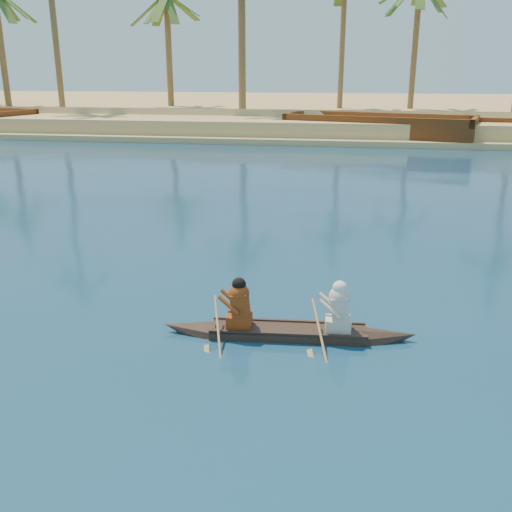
# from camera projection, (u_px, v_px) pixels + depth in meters

# --- Properties ---
(ground) EXTENTS (160.00, 160.00, 0.00)m
(ground) POSITION_uv_depth(u_px,v_px,m) (91.00, 252.00, 14.50)
(ground) COLOR navy
(ground) RESTS_ON ground
(sandy_embankment) EXTENTS (150.00, 51.00, 1.50)m
(sandy_embankment) POSITION_uv_depth(u_px,v_px,m) (291.00, 110.00, 58.29)
(sandy_embankment) COLOR tan
(sandy_embankment) RESTS_ON ground
(palm_grove) EXTENTS (110.00, 14.00, 16.00)m
(palm_grove) POSITION_uv_depth(u_px,v_px,m) (277.00, 22.00, 44.83)
(palm_grove) COLOR #37531D
(palm_grove) RESTS_ON ground
(shrub_cluster) EXTENTS (100.00, 6.00, 2.40)m
(shrub_cluster) POSITION_uv_depth(u_px,v_px,m) (270.00, 114.00, 43.66)
(shrub_cluster) COLOR #1A3A15
(shrub_cluster) RESTS_ON ground
(canoe) EXTENTS (4.41, 0.91, 1.21)m
(canoe) POSITION_uv_depth(u_px,v_px,m) (288.00, 324.00, 9.81)
(canoe) COLOR #3A281F
(canoe) RESTS_ON ground
(barge_mid) EXTENTS (12.52, 6.87, 1.98)m
(barge_mid) POSITION_uv_depth(u_px,v_px,m) (379.00, 130.00, 36.93)
(barge_mid) COLOR #5D2B13
(barge_mid) RESTS_ON ground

